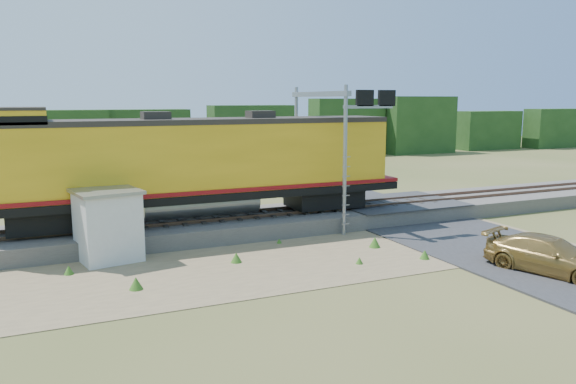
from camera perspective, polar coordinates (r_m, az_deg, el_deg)
name	(u,v)px	position (r m, az deg, el deg)	size (l,w,h in m)	color
ground	(339,256)	(24.24, 5.19, -6.50)	(140.00, 140.00, 0.00)	#475123
ballast	(283,220)	(29.37, -0.50, -2.85)	(70.00, 5.00, 0.80)	slate
rails	(283,211)	(29.27, -0.51, -1.93)	(70.00, 1.54, 0.16)	brown
dirt_shoulder	(291,258)	(23.80, 0.35, -6.73)	(26.00, 8.00, 0.03)	#8C7754
road	(457,235)	(28.74, 16.78, -4.16)	(7.00, 66.00, 0.86)	#38383A
tree_line_north	(160,135)	(59.55, -12.92, 5.71)	(130.00, 3.00, 6.50)	#1D3D16
weed_clumps	(262,265)	(22.89, -2.68, -7.43)	(15.00, 6.20, 0.56)	#38691E
locomotive	(195,163)	(27.36, -9.47, 2.91)	(20.70, 3.16, 5.34)	black
shed	(108,225)	(24.38, -17.84, -3.19)	(2.93, 2.93, 2.97)	silver
signal_gantry	(331,122)	(29.18, 4.42, 7.10)	(2.90, 6.20, 7.32)	gray
car	(550,255)	(23.86, 25.05, -5.86)	(1.98, 4.87, 1.41)	olive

